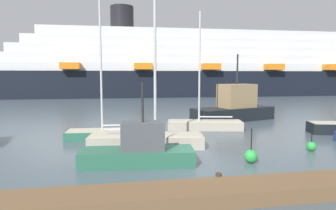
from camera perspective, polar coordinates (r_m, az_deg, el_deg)
name	(u,v)px	position (r m, az deg, el deg)	size (l,w,h in m)	color
ground_plane	(198,167)	(14.83, 5.87, -11.75)	(600.00, 600.00, 0.00)	#4C5B66
dock_pier	(227,192)	(11.30, 11.38, -16.10)	(27.37, 1.94, 0.65)	brown
sailboat_0	(146,139)	(18.48, -4.18, -6.46)	(7.20, 2.78, 10.69)	#BCB29E
sailboat_1	(109,131)	(21.29, -11.29, -5.03)	(6.04, 2.15, 11.58)	#2D6B51
sailboat_2	(205,124)	(24.56, 7.09, -3.57)	(6.27, 2.81, 9.51)	#BCB29E
fishing_boat_1	(139,150)	(14.97, -5.58, -8.58)	(5.76, 2.23, 4.13)	#2D6B51
fishing_boat_3	(234,107)	(30.09, 12.68, -0.42)	(8.91, 5.47, 6.52)	black
channel_buoy_0	(251,156)	(15.86, 15.69, -9.45)	(0.68, 0.68, 1.77)	green
channel_buoy_1	(311,146)	(19.53, 25.89, -7.15)	(0.55, 0.55, 1.17)	green
cruise_ship	(201,68)	(66.65, 6.35, 7.11)	(96.43, 16.31, 18.76)	black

